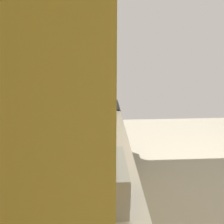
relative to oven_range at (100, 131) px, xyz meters
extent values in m
cube|color=#E3CA74|center=(-1.69, 0.36, 0.90)|extent=(4.51, 0.12, 2.76)
cube|color=silver|center=(-2.10, 0.01, 0.44)|extent=(3.57, 0.62, 0.02)
cube|color=#332819|center=(-1.65, -0.29, -0.03)|extent=(0.01, 0.01, 0.83)
cube|color=#332819|center=(-1.21, -0.29, -0.03)|extent=(0.01, 0.01, 0.83)
cube|color=#332819|center=(-0.77, -0.29, -0.03)|extent=(0.01, 0.01, 0.83)
cube|color=#E2CB74|center=(-2.10, 0.14, 1.41)|extent=(2.28, 0.33, 0.72)
cube|color=black|center=(0.00, 0.00, -0.02)|extent=(0.63, 0.61, 0.92)
cube|color=black|center=(0.00, -0.31, -0.06)|extent=(0.49, 0.01, 0.51)
cube|color=black|center=(0.00, 0.00, 0.46)|extent=(0.59, 0.58, 0.02)
cube|color=black|center=(0.00, 0.28, 0.54)|extent=(0.59, 0.04, 0.18)
cylinder|color=#38383D|center=(-0.14, -0.11, 0.47)|extent=(0.11, 0.11, 0.01)
cylinder|color=#38383D|center=(0.14, -0.11, 0.47)|extent=(0.11, 0.11, 0.01)
cylinder|color=#38383D|center=(-0.14, 0.11, 0.47)|extent=(0.11, 0.11, 0.01)
cylinder|color=#38383D|center=(0.14, 0.11, 0.47)|extent=(0.11, 0.11, 0.01)
cube|color=#B7BABF|center=(-2.24, 0.03, 0.59)|extent=(0.45, 0.39, 0.28)
cube|color=black|center=(-2.28, -0.17, 0.59)|extent=(0.28, 0.01, 0.20)
cube|color=#2D2D33|center=(-2.06, -0.17, 0.59)|extent=(0.08, 0.01, 0.20)
camera|label=1|loc=(-3.64, 0.00, 1.54)|focal=38.59mm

